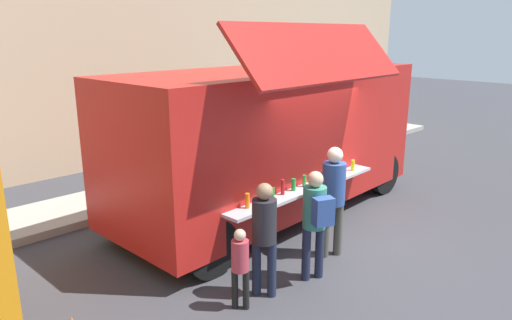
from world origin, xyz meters
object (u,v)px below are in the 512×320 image
customer_front_ordering (332,193)px  customer_mid_with_backpack (315,215)px  trash_bin (312,138)px  child_near_queue (240,262)px  food_truck_main (272,136)px  customer_rear_waiting (264,230)px

customer_front_ordering → customer_mid_with_backpack: size_ratio=1.10×
trash_bin → child_near_queue: child_near_queue is taller
food_truck_main → customer_front_ordering: size_ratio=3.69×
child_near_queue → customer_mid_with_backpack: bearing=-46.1°
customer_mid_with_backpack → trash_bin: bearing=-27.5°
food_truck_main → trash_bin: (4.10, 2.32, -1.04)m
trash_bin → customer_rear_waiting: 7.79m
customer_front_ordering → customer_rear_waiting: customer_front_ordering is taller
customer_mid_with_backpack → customer_rear_waiting: (-0.82, 0.20, -0.04)m
customer_mid_with_backpack → customer_rear_waiting: size_ratio=1.01×
trash_bin → customer_front_ordering: (-4.81, -4.31, 0.55)m
food_truck_main → child_near_queue: (-2.76, -2.10, -0.89)m
customer_mid_with_backpack → child_near_queue: (-1.26, 0.19, -0.34)m
customer_rear_waiting → child_near_queue: size_ratio=1.45×
food_truck_main → customer_rear_waiting: food_truck_main is taller
food_truck_main → customer_mid_with_backpack: food_truck_main is taller
trash_bin → customer_front_ordering: bearing=-138.1°
customer_mid_with_backpack → customer_rear_waiting: bearing=99.1°
customer_front_ordering → child_near_queue: customer_front_ordering is taller
customer_front_ordering → child_near_queue: size_ratio=1.62×
customer_mid_with_backpack → food_truck_main: bearing=-10.1°
customer_mid_with_backpack → customer_rear_waiting: customer_mid_with_backpack is taller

